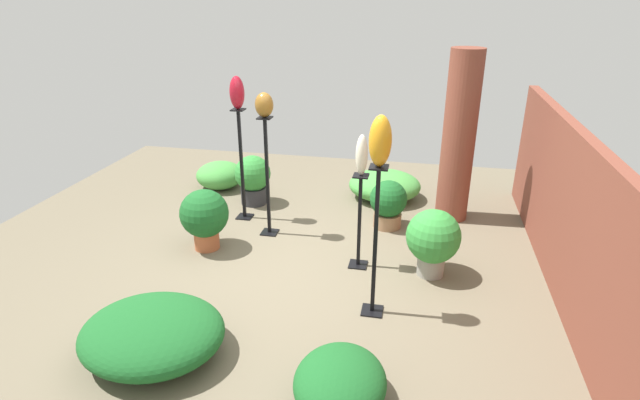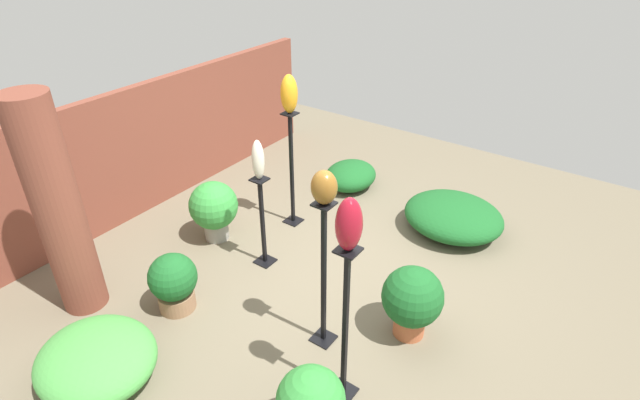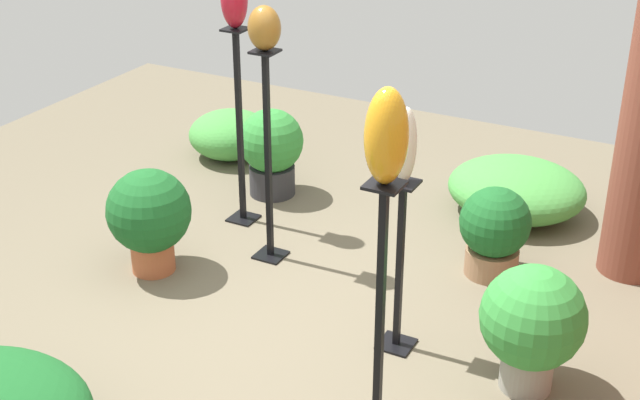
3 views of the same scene
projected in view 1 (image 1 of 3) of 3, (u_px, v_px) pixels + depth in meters
ground_plane at (290, 270)px, 5.43m from camera, size 8.00×8.00×0.00m
brick_wall_back at (575, 225)px, 4.60m from camera, size 5.60×0.12×1.61m
brick_pillar at (459, 138)px, 6.29m from camera, size 0.42×0.42×2.19m
pedestal_ivory at (359, 226)px, 5.34m from camera, size 0.20×0.20×1.06m
pedestal_amber at (375, 249)px, 4.47m from camera, size 0.20×0.20×1.45m
pedestal_bronze at (268, 182)px, 6.00m from camera, size 0.20×0.20×1.47m
pedestal_ruby at (242, 169)px, 6.44m from camera, size 0.20×0.20×1.46m
art_vase_ivory at (362, 155)px, 5.03m from camera, size 0.13×0.12×0.43m
art_vase_amber at (380, 141)px, 4.08m from camera, size 0.20×0.19×0.44m
art_vase_bronze at (264, 105)px, 5.64m from camera, size 0.20×0.21×0.28m
art_vase_ruby at (237, 93)px, 6.05m from camera, size 0.19×0.18×0.40m
potted_plant_near_pillar at (433, 239)px, 5.19m from camera, size 0.57×0.57×0.74m
potted_plant_mid_left at (388, 203)px, 6.31m from camera, size 0.47×0.47×0.62m
potted_plant_walkway_edge at (204, 216)px, 5.74m from camera, size 0.56×0.56×0.73m
potted_plant_front_left at (253, 178)px, 7.00m from camera, size 0.50×0.50×0.70m
foliage_bed_east at (152, 333)px, 4.10m from camera, size 1.07×1.20×0.41m
foliage_bed_west at (220, 175)px, 7.64m from camera, size 0.71×0.72×0.40m
foliage_bed_center at (340, 382)px, 3.62m from camera, size 0.79×0.68×0.36m
foliage_bed_rear at (385, 185)px, 7.24m from camera, size 0.95×1.04×0.40m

